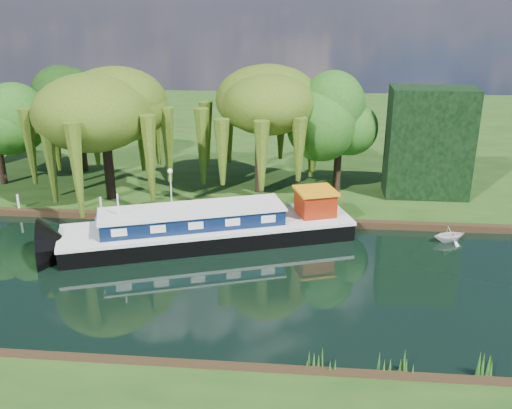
# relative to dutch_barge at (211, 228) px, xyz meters

# --- Properties ---
(ground) EXTENTS (120.00, 120.00, 0.00)m
(ground) POSITION_rel_dutch_barge_xyz_m (-4.36, -4.95, -0.94)
(ground) COLOR black
(far_bank) EXTENTS (120.00, 52.00, 0.45)m
(far_bank) POSITION_rel_dutch_barge_xyz_m (-4.36, 29.05, -0.72)
(far_bank) COLOR #193C10
(far_bank) RESTS_ON ground
(dutch_barge) EXTENTS (18.37, 9.70, 3.80)m
(dutch_barge) POSITION_rel_dutch_barge_xyz_m (0.00, 0.00, 0.00)
(dutch_barge) COLOR black
(dutch_barge) RESTS_ON ground
(narrowboat) EXTENTS (13.38, 2.80, 1.94)m
(narrowboat) POSITION_rel_dutch_barge_xyz_m (-0.12, 1.07, -0.25)
(narrowboat) COLOR navy
(narrowboat) RESTS_ON ground
(white_cruiser) EXTENTS (2.56, 2.38, 1.10)m
(white_cruiser) POSITION_rel_dutch_barge_xyz_m (14.90, 1.43, -0.94)
(white_cruiser) COLOR silver
(white_cruiser) RESTS_ON ground
(willow_left) EXTENTS (7.47, 7.47, 8.95)m
(willow_left) POSITION_rel_dutch_barge_xyz_m (-8.53, 6.12, 6.01)
(willow_left) COLOR black
(willow_left) RESTS_ON far_bank
(willow_right) EXTENTS (6.98, 6.98, 8.50)m
(willow_right) POSITION_rel_dutch_barge_xyz_m (2.26, 8.63, 5.71)
(willow_right) COLOR black
(willow_right) RESTS_ON far_bank
(tree_far_mid) EXTENTS (4.90, 4.90, 8.02)m
(tree_far_mid) POSITION_rel_dutch_barge_xyz_m (-13.05, 12.60, 5.04)
(tree_far_mid) COLOR black
(tree_far_mid) RESTS_ON far_bank
(tree_far_right) EXTENTS (4.76, 4.76, 7.79)m
(tree_far_right) POSITION_rel_dutch_barge_xyz_m (8.11, 9.20, 4.87)
(tree_far_right) COLOR black
(tree_far_right) RESTS_ON far_bank
(conifer_hedge) EXTENTS (6.00, 3.00, 8.00)m
(conifer_hedge) POSITION_rel_dutch_barge_xyz_m (14.64, 9.05, 3.51)
(conifer_hedge) COLOR black
(conifer_hedge) RESTS_ON far_bank
(lamppost) EXTENTS (0.36, 0.36, 2.56)m
(lamppost) POSITION_rel_dutch_barge_xyz_m (-3.86, 5.55, 1.48)
(lamppost) COLOR silver
(lamppost) RESTS_ON far_bank
(mooring_posts) EXTENTS (19.16, 0.16, 1.00)m
(mooring_posts) POSITION_rel_dutch_barge_xyz_m (-4.86, 3.45, 0.01)
(mooring_posts) COLOR silver
(mooring_posts) RESTS_ON far_bank
(reeds_near) EXTENTS (33.70, 1.50, 1.10)m
(reeds_near) POSITION_rel_dutch_barge_xyz_m (2.51, -12.52, -0.39)
(reeds_near) COLOR #255215
(reeds_near) RESTS_ON ground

